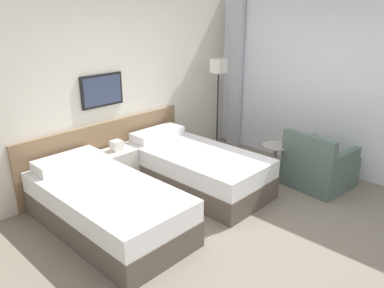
# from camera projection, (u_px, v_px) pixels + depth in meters

# --- Properties ---
(ground_plane) EXTENTS (16.00, 16.00, 0.00)m
(ground_plane) POSITION_uv_depth(u_px,v_px,m) (247.00, 229.00, 4.30)
(ground_plane) COLOR slate
(wall_headboard) EXTENTS (10.00, 0.10, 2.70)m
(wall_headboard) POSITION_uv_depth(u_px,v_px,m) (120.00, 90.00, 5.31)
(wall_headboard) COLOR beige
(wall_headboard) RESTS_ON ground_plane
(wall_window) EXTENTS (0.21, 4.74, 2.70)m
(wall_window) POSITION_uv_depth(u_px,v_px,m) (346.00, 86.00, 5.39)
(wall_window) COLOR white
(wall_window) RESTS_ON ground_plane
(bed_near_door) EXTENTS (1.02, 2.05, 0.67)m
(bed_near_door) POSITION_uv_depth(u_px,v_px,m) (106.00, 206.00, 4.24)
(bed_near_door) COLOR brown
(bed_near_door) RESTS_ON ground_plane
(bed_near_window) EXTENTS (1.02, 2.05, 0.67)m
(bed_near_window) POSITION_uv_depth(u_px,v_px,m) (195.00, 168.00, 5.24)
(bed_near_window) COLOR brown
(bed_near_window) RESTS_ON ground_plane
(nightstand) EXTENTS (0.46, 0.38, 0.68)m
(nightstand) POSITION_uv_depth(u_px,v_px,m) (118.00, 168.00, 5.25)
(nightstand) COLOR beige
(nightstand) RESTS_ON ground_plane
(floor_lamp) EXTENTS (0.24, 0.24, 1.62)m
(floor_lamp) POSITION_uv_depth(u_px,v_px,m) (218.00, 78.00, 6.10)
(floor_lamp) COLOR black
(floor_lamp) RESTS_ON ground_plane
(side_table) EXTENTS (0.39, 0.39, 0.54)m
(side_table) POSITION_uv_depth(u_px,v_px,m) (275.00, 156.00, 5.41)
(side_table) COLOR gray
(side_table) RESTS_ON ground_plane
(armchair) EXTENTS (0.87, 0.87, 0.82)m
(armchair) POSITION_uv_depth(u_px,v_px,m) (319.00, 168.00, 5.27)
(armchair) COLOR #4C6056
(armchair) RESTS_ON ground_plane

